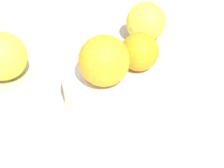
{
  "coord_description": "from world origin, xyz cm",
  "views": [
    {
      "loc": [
        -16.44,
        -31.81,
        31.87
      ],
      "look_at": [
        0.0,
        0.0,
        2.52
      ],
      "focal_mm": 44.36,
      "sensor_mm": 36.0,
      "label": 1
    }
  ],
  "objects_px": {
    "orange_in_bowl_1": "(139,52)",
    "orange_loose_1": "(3,57)",
    "orange_loose_0": "(146,22)",
    "fruit_bowl": "(112,86)",
    "orange_in_bowl_0": "(104,61)"
  },
  "relations": [
    {
      "from": "fruit_bowl",
      "to": "orange_loose_0",
      "type": "xyz_separation_m",
      "value": [
        0.15,
        0.14,
        0.02
      ]
    },
    {
      "from": "fruit_bowl",
      "to": "orange_in_bowl_1",
      "type": "relative_size",
      "value": 2.56
    },
    {
      "from": "orange_in_bowl_1",
      "to": "orange_loose_0",
      "type": "bearing_deg",
      "value": 52.91
    },
    {
      "from": "orange_loose_1",
      "to": "orange_in_bowl_0",
      "type": "bearing_deg",
      "value": -47.7
    },
    {
      "from": "orange_loose_1",
      "to": "orange_in_bowl_1",
      "type": "bearing_deg",
      "value": -34.59
    },
    {
      "from": "fruit_bowl",
      "to": "orange_loose_1",
      "type": "height_order",
      "value": "orange_loose_1"
    },
    {
      "from": "orange_in_bowl_1",
      "to": "orange_loose_1",
      "type": "height_order",
      "value": "orange_in_bowl_1"
    },
    {
      "from": "orange_loose_0",
      "to": "orange_in_bowl_0",
      "type": "bearing_deg",
      "value": -140.01
    },
    {
      "from": "fruit_bowl",
      "to": "orange_in_bowl_0",
      "type": "bearing_deg",
      "value": -158.98
    },
    {
      "from": "orange_in_bowl_1",
      "to": "orange_loose_0",
      "type": "height_order",
      "value": "orange_in_bowl_1"
    },
    {
      "from": "fruit_bowl",
      "to": "orange_in_bowl_0",
      "type": "relative_size",
      "value": 2.06
    },
    {
      "from": "orange_loose_1",
      "to": "orange_loose_0",
      "type": "bearing_deg",
      "value": -0.65
    },
    {
      "from": "orange_in_bowl_1",
      "to": "orange_loose_1",
      "type": "distance_m",
      "value": 0.24
    },
    {
      "from": "orange_in_bowl_1",
      "to": "orange_loose_1",
      "type": "xyz_separation_m",
      "value": [
        -0.2,
        0.14,
        -0.03
      ]
    },
    {
      "from": "fruit_bowl",
      "to": "orange_loose_1",
      "type": "relative_size",
      "value": 1.85
    }
  ]
}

